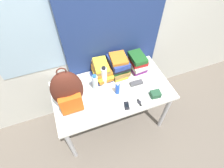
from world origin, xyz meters
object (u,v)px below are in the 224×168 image
at_px(book_stack_right, 137,62).
at_px(wristwatch, 139,102).
at_px(camera_pouch, 155,94).
at_px(water_bottle, 95,82).
at_px(sunscreen_bottle, 117,88).
at_px(backpack, 68,91).
at_px(sunglasses_case, 136,83).
at_px(cell_phone, 127,106).
at_px(book_stack_center, 118,66).
at_px(sports_bottle, 104,76).
at_px(book_stack_left, 102,71).

distance_m(book_stack_right, wristwatch, 0.52).
bearing_deg(camera_pouch, water_bottle, 150.39).
xyz_separation_m(book_stack_right, sunscreen_bottle, (-0.36, -0.27, -0.03)).
distance_m(sunscreen_bottle, wristwatch, 0.28).
height_order(backpack, sunglasses_case, backpack).
bearing_deg(cell_phone, camera_pouch, 2.23).
height_order(water_bottle, sunglasses_case, water_bottle).
height_order(book_stack_center, sunglasses_case, book_stack_center).
bearing_deg(book_stack_center, sunscreen_bottle, -113.36).
bearing_deg(sports_bottle, camera_pouch, -37.07).
bearing_deg(book_stack_center, sports_bottle, -154.15).
relative_size(book_stack_left, camera_pouch, 2.50).
height_order(water_bottle, sports_bottle, sports_bottle).
relative_size(cell_phone, camera_pouch, 0.92).
distance_m(book_stack_right, water_bottle, 0.59).
xyz_separation_m(book_stack_left, sunscreen_bottle, (0.09, -0.27, -0.03)).
bearing_deg(wristwatch, book_stack_center, 96.52).
height_order(backpack, wristwatch, backpack).
relative_size(backpack, sports_bottle, 1.99).
relative_size(book_stack_center, sunglasses_case, 1.79).
bearing_deg(sports_bottle, backpack, -160.32).
relative_size(backpack, book_stack_left, 1.92).
bearing_deg(camera_pouch, cell_phone, -177.77).
height_order(sunscreen_bottle, wristwatch, sunscreen_bottle).
bearing_deg(book_stack_center, sunglasses_case, -59.97).
bearing_deg(sports_bottle, book_stack_left, 87.80).
height_order(book_stack_right, camera_pouch, book_stack_right).
distance_m(sports_bottle, camera_pouch, 0.60).
distance_m(backpack, sunscreen_bottle, 0.53).
height_order(book_stack_left, cell_phone, book_stack_left).
bearing_deg(book_stack_right, sunscreen_bottle, -143.38).
relative_size(book_stack_center, sports_bottle, 0.98).
xyz_separation_m(book_stack_right, cell_phone, (-0.34, -0.47, -0.10)).
height_order(water_bottle, camera_pouch, water_bottle).
xyz_separation_m(water_bottle, sports_bottle, (0.11, 0.02, 0.03)).
height_order(book_stack_left, water_bottle, book_stack_left).
bearing_deg(book_stack_left, water_bottle, -132.95).
xyz_separation_m(water_bottle, cell_phone, (0.24, -0.34, -0.09)).
height_order(camera_pouch, wristwatch, camera_pouch).
distance_m(book_stack_right, sunglasses_case, 0.27).
relative_size(backpack, water_bottle, 2.53).
xyz_separation_m(book_stack_right, sports_bottle, (-0.46, -0.10, 0.03)).
height_order(backpack, camera_pouch, backpack).
relative_size(book_stack_left, book_stack_center, 1.06).
distance_m(sports_bottle, wristwatch, 0.48).
bearing_deg(book_stack_center, backpack, -158.18).
xyz_separation_m(book_stack_right, water_bottle, (-0.57, -0.12, -0.00)).
distance_m(sports_bottle, cell_phone, 0.41).
bearing_deg(sunscreen_bottle, camera_pouch, -26.25).
xyz_separation_m(cell_phone, wristwatch, (0.14, -0.01, -0.00)).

